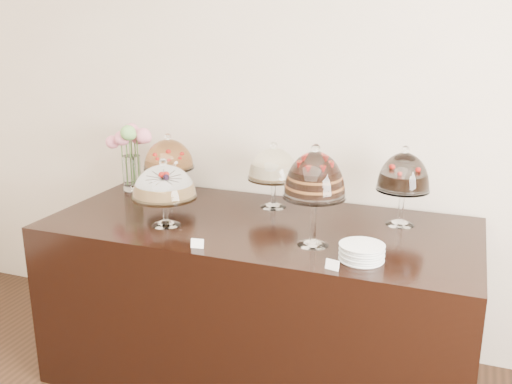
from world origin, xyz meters
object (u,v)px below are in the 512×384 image
(display_counter, at_px, (259,301))
(flower_vase, at_px, (131,149))
(plate_stack, at_px, (362,252))
(cake_stand_dark_choco, at_px, (404,175))
(cake_stand_cheesecake, at_px, (274,167))
(cake_stand_choco_layer, at_px, (315,178))
(cake_stand_sugar_sponge, at_px, (164,185))
(cake_stand_fruit_tart, at_px, (169,157))

(display_counter, bearing_deg, flower_vase, 162.02)
(display_counter, bearing_deg, plate_stack, -27.23)
(display_counter, height_order, cake_stand_dark_choco, cake_stand_dark_choco)
(plate_stack, bearing_deg, cake_stand_cheesecake, 136.24)
(cake_stand_choco_layer, height_order, cake_stand_dark_choco, cake_stand_choco_layer)
(cake_stand_sugar_sponge, bearing_deg, cake_stand_choco_layer, 0.13)
(cake_stand_fruit_tart, relative_size, flower_vase, 0.90)
(cake_stand_choco_layer, bearing_deg, display_counter, 149.86)
(cake_stand_fruit_tart, xyz_separation_m, plate_stack, (1.27, -0.59, -0.20))
(cake_stand_choco_layer, distance_m, cake_stand_cheesecake, 0.61)
(flower_vase, bearing_deg, cake_stand_fruit_tart, -5.63)
(flower_vase, bearing_deg, cake_stand_cheesecake, -1.72)
(display_counter, distance_m, plate_stack, 0.82)
(cake_stand_dark_choco, distance_m, cake_stand_fruit_tart, 1.37)
(cake_stand_dark_choco, height_order, cake_stand_fruit_tart, cake_stand_dark_choco)
(cake_stand_cheesecake, xyz_separation_m, cake_stand_fruit_tart, (-0.66, 0.00, 0.00))
(cake_stand_sugar_sponge, bearing_deg, flower_vase, 135.36)
(display_counter, bearing_deg, cake_stand_sugar_sponge, -155.56)
(cake_stand_choco_layer, bearing_deg, cake_stand_dark_choco, 51.44)
(cake_stand_sugar_sponge, bearing_deg, cake_stand_dark_choco, 21.10)
(cake_stand_sugar_sponge, distance_m, cake_stand_dark_choco, 1.21)
(cake_stand_fruit_tart, distance_m, flower_vase, 0.27)
(cake_stand_choco_layer, distance_m, plate_stack, 0.39)
(cake_stand_cheesecake, bearing_deg, display_counter, -85.50)
(cake_stand_fruit_tart, bearing_deg, cake_stand_sugar_sponge, -63.27)
(plate_stack, bearing_deg, cake_stand_choco_layer, 157.03)
(cake_stand_choco_layer, height_order, plate_stack, cake_stand_choco_layer)
(cake_stand_cheesecake, height_order, flower_vase, flower_vase)
(cake_stand_sugar_sponge, bearing_deg, plate_stack, -5.73)
(cake_stand_dark_choco, height_order, flower_vase, flower_vase)
(display_counter, height_order, cake_stand_fruit_tart, cake_stand_fruit_tart)
(display_counter, xyz_separation_m, flower_vase, (-0.95, 0.31, 0.71))
(display_counter, bearing_deg, cake_stand_cheesecake, 94.50)
(display_counter, xyz_separation_m, cake_stand_sugar_sponge, (-0.44, -0.20, 0.66))
(display_counter, distance_m, cake_stand_cheesecake, 0.74)
(cake_stand_sugar_sponge, xyz_separation_m, plate_stack, (1.03, -0.10, -0.18))
(display_counter, relative_size, cake_stand_cheesecake, 5.90)
(cake_stand_sugar_sponge, distance_m, cake_stand_cheesecake, 0.64)
(cake_stand_sugar_sponge, distance_m, cake_stand_fruit_tart, 0.54)
(cake_stand_sugar_sponge, xyz_separation_m, flower_vase, (-0.52, 0.51, 0.04))
(display_counter, relative_size, cake_stand_sugar_sponge, 6.28)
(display_counter, xyz_separation_m, cake_stand_fruit_tart, (-0.68, 0.28, 0.69))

